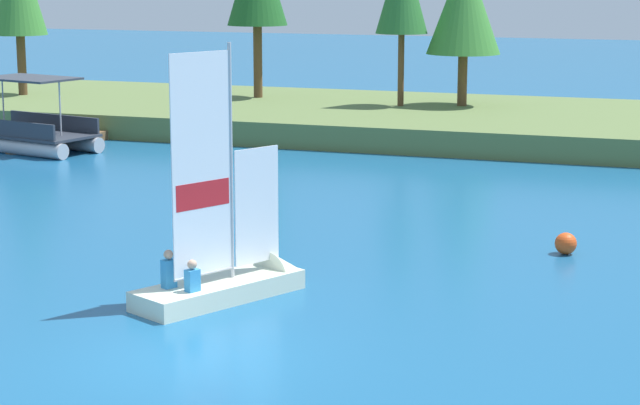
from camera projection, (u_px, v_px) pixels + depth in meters
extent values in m
plane|color=#195684|center=(191.00, 358.00, 21.18)|extent=(200.00, 200.00, 0.00)
cube|color=#5B703D|center=(503.00, 124.00, 49.16)|extent=(80.00, 13.15, 1.00)
cylinder|color=brown|center=(22.00, 65.00, 55.37)|extent=(0.41, 0.41, 2.82)
cylinder|color=brown|center=(258.00, 62.00, 54.19)|extent=(0.41, 0.41, 3.32)
cylinder|color=brown|center=(401.00, 70.00, 50.90)|extent=(0.27, 0.27, 3.14)
cylinder|color=brown|center=(462.00, 80.00, 51.01)|extent=(0.41, 0.41, 2.26)
cone|color=#387F33|center=(464.00, 3.00, 50.36)|extent=(3.20, 3.20, 4.38)
cube|color=brown|center=(62.00, 141.00, 46.37)|extent=(1.80, 5.13, 0.37)
cube|color=silver|center=(219.00, 290.00, 24.87)|extent=(2.84, 4.03, 0.42)
cone|color=silver|center=(285.00, 274.00, 26.21)|extent=(1.45, 1.37, 1.14)
cylinder|color=#B7B7BC|center=(231.00, 162.00, 24.61)|extent=(0.08, 0.08, 5.00)
cube|color=white|center=(202.00, 164.00, 24.06)|extent=(0.71, 1.41, 4.59)
cube|color=red|center=(202.00, 195.00, 24.19)|extent=(0.65, 1.27, 0.55)
cube|color=white|center=(257.00, 206.00, 25.30)|extent=(0.57, 1.12, 2.52)
cylinder|color=#B7B7BC|center=(204.00, 274.00, 24.52)|extent=(0.74, 1.43, 0.06)
cube|color=#338CCC|center=(192.00, 280.00, 23.96)|extent=(0.30, 0.34, 0.46)
sphere|color=tan|center=(192.00, 264.00, 23.89)|extent=(0.20, 0.20, 0.20)
cube|color=#338CCC|center=(169.00, 274.00, 24.21)|extent=(0.30, 0.34, 0.60)
sphere|color=tan|center=(168.00, 255.00, 24.13)|extent=(0.20, 0.20, 0.20)
cylinder|color=#B2B2B7|center=(51.00, 140.00, 45.82)|extent=(5.13, 1.80, 0.60)
cylinder|color=#B2B2B7|center=(14.00, 146.00, 44.26)|extent=(5.13, 1.80, 0.60)
cube|color=#2D333D|center=(33.00, 134.00, 44.97)|extent=(5.37, 3.59, 0.10)
cube|color=#2D333D|center=(54.00, 122.00, 45.84)|extent=(4.61, 1.22, 0.60)
cube|color=#2D333D|center=(9.00, 128.00, 43.96)|extent=(4.61, 1.22, 0.60)
cylinder|color=#B2B2B7|center=(60.00, 109.00, 43.94)|extent=(0.06, 0.06, 2.05)
cylinder|color=#B2B2B7|center=(3.00, 104.00, 45.58)|extent=(0.06, 0.06, 2.05)
cube|color=#333842|center=(30.00, 78.00, 44.55)|extent=(3.92, 3.00, 0.08)
sphere|color=#E54C19|center=(566.00, 243.00, 28.81)|extent=(0.54, 0.54, 0.54)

